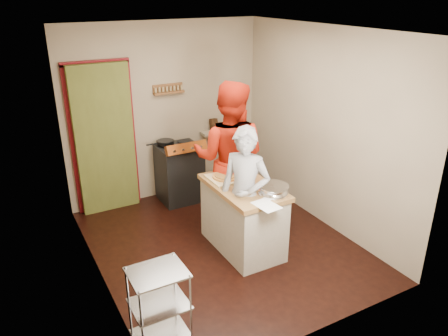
{
  "coord_description": "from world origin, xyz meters",
  "views": [
    {
      "loc": [
        -2.26,
        -4.15,
        3.01
      ],
      "look_at": [
        0.02,
        0.0,
        1.04
      ],
      "focal_mm": 35.0,
      "sensor_mm": 36.0,
      "label": 1
    }
  ],
  "objects_px": {
    "stove": "(180,172)",
    "person_stripe": "(245,196)",
    "wire_shelving": "(159,305)",
    "island": "(243,215)",
    "person_red": "(229,158)"
  },
  "relations": [
    {
      "from": "stove",
      "to": "person_red",
      "type": "height_order",
      "value": "person_red"
    },
    {
      "from": "wire_shelving",
      "to": "island",
      "type": "xyz_separation_m",
      "value": [
        1.47,
        1.03,
        0.02
      ]
    },
    {
      "from": "stove",
      "to": "person_stripe",
      "type": "height_order",
      "value": "person_stripe"
    },
    {
      "from": "wire_shelving",
      "to": "person_stripe",
      "type": "xyz_separation_m",
      "value": [
        1.38,
        0.84,
        0.37
      ]
    },
    {
      "from": "stove",
      "to": "wire_shelving",
      "type": "distance_m",
      "value": 2.94
    },
    {
      "from": "island",
      "to": "person_red",
      "type": "xyz_separation_m",
      "value": [
        0.11,
        0.54,
        0.54
      ]
    },
    {
      "from": "person_stripe",
      "to": "person_red",
      "type": "xyz_separation_m",
      "value": [
        0.21,
        0.72,
        0.18
      ]
    },
    {
      "from": "person_stripe",
      "to": "person_red",
      "type": "height_order",
      "value": "person_red"
    },
    {
      "from": "island",
      "to": "person_red",
      "type": "relative_size",
      "value": 0.65
    },
    {
      "from": "stove",
      "to": "person_stripe",
      "type": "xyz_separation_m",
      "value": [
        0.05,
        -1.78,
        0.36
      ]
    },
    {
      "from": "person_stripe",
      "to": "person_red",
      "type": "relative_size",
      "value": 0.82
    },
    {
      "from": "wire_shelving",
      "to": "person_red",
      "type": "xyz_separation_m",
      "value": [
        1.58,
        1.56,
        0.55
      ]
    },
    {
      "from": "wire_shelving",
      "to": "person_red",
      "type": "bearing_deg",
      "value": 44.64
    },
    {
      "from": "wire_shelving",
      "to": "person_stripe",
      "type": "relative_size",
      "value": 0.49
    },
    {
      "from": "stove",
      "to": "island",
      "type": "relative_size",
      "value": 0.78
    }
  ]
}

